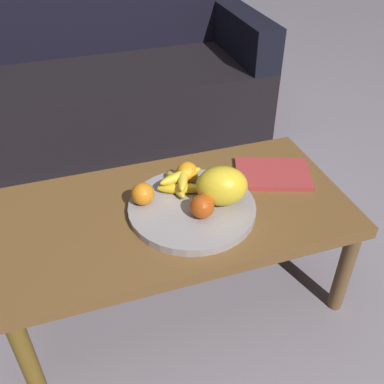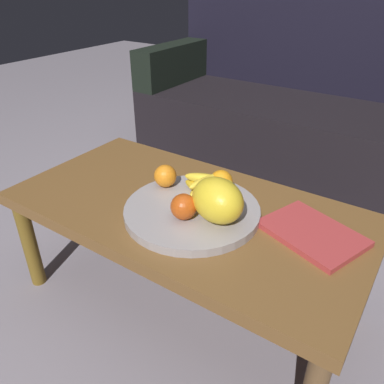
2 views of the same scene
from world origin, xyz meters
name	(u,v)px [view 2 (image 2 of 2)]	position (x,y,z in m)	size (l,w,h in m)	color
ground_plane	(187,297)	(0.00, 0.00, 0.00)	(8.00, 8.00, 0.00)	gray
coffee_table	(186,217)	(0.00, 0.00, 0.34)	(1.08, 0.56, 0.38)	brown
couch	(301,116)	(-0.07, 1.20, 0.30)	(1.70, 0.70, 0.90)	black
fruit_bowl	(192,211)	(0.04, -0.03, 0.40)	(0.39, 0.39, 0.03)	#999395
melon_large_front	(218,200)	(0.13, -0.04, 0.47)	(0.16, 0.12, 0.12)	yellow
orange_front	(221,182)	(0.07, 0.09, 0.44)	(0.07, 0.07, 0.07)	orange
orange_left	(165,176)	(-0.10, 0.02, 0.44)	(0.07, 0.07, 0.07)	orange
apple_front	(184,207)	(0.05, -0.09, 0.45)	(0.07, 0.07, 0.07)	#B94712
banana_bunch	(206,184)	(0.03, 0.06, 0.44)	(0.16, 0.15, 0.06)	gold
magazine	(312,233)	(0.36, 0.06, 0.39)	(0.25, 0.18, 0.02)	#B03838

